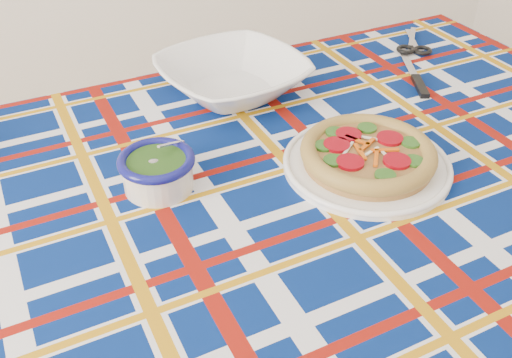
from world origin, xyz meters
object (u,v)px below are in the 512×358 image
object	(u,v)px
main_focaccia_plate	(368,154)
pesto_bowl	(157,169)
serving_bowl	(233,77)
dining_table	(264,232)

from	to	relation	value
main_focaccia_plate	pesto_bowl	size ratio (longest dim) A/B	2.37
pesto_bowl	main_focaccia_plate	bearing A→B (deg)	-4.56
pesto_bowl	serving_bowl	xyz separation A→B (m)	(0.20, 0.32, -0.00)
dining_table	main_focaccia_plate	size ratio (longest dim) A/B	5.98
dining_table	pesto_bowl	xyz separation A→B (m)	(-0.18, 0.07, 0.12)
dining_table	serving_bowl	size ratio (longest dim) A/B	6.00
pesto_bowl	serving_bowl	bearing A→B (deg)	57.99
dining_table	pesto_bowl	bearing A→B (deg)	145.17
pesto_bowl	dining_table	bearing A→B (deg)	-22.07
dining_table	serving_bowl	xyz separation A→B (m)	(0.02, 0.39, 0.12)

